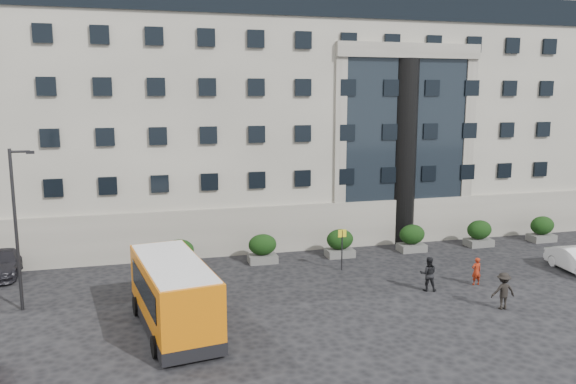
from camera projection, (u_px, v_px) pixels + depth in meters
name	position (u px, v px, depth m)	size (l,w,h in m)	color
ground	(273.00, 309.00, 27.92)	(120.00, 120.00, 0.00)	black
civic_building	(281.00, 113.00, 48.87)	(44.00, 24.00, 18.00)	gray
entrance_column	(404.00, 153.00, 39.67)	(1.80, 1.80, 13.00)	black
hedge_a	(179.00, 254.00, 34.18)	(1.80, 1.26, 1.84)	#5A5957
hedge_b	(263.00, 248.00, 35.50)	(1.80, 1.26, 1.84)	#5A5957
hedge_c	(340.00, 243.00, 36.81)	(1.80, 1.26, 1.84)	#5A5957
hedge_d	(412.00, 238.00, 38.13)	(1.80, 1.26, 1.84)	#5A5957
hedge_e	(479.00, 233.00, 39.45)	(1.80, 1.26, 1.84)	#5A5957
hedge_f	(542.00, 229.00, 40.76)	(1.80, 1.26, 1.84)	#5A5957
street_lamp	(17.00, 224.00, 27.02)	(1.16, 0.18, 8.00)	#262628
bus_stop_sign	(342.00, 243.00, 33.78)	(0.50, 0.08, 2.52)	#262628
minibus	(173.00, 292.00, 25.14)	(3.78, 7.95, 3.19)	#CA6609
parked_car_c	(3.00, 262.00, 33.17)	(2.12, 5.22, 1.52)	black
parked_car_d	(29.00, 236.00, 39.52)	(2.40, 5.20, 1.44)	black
pedestrian_a	(476.00, 271.00, 31.32)	(0.57, 0.38, 1.57)	maroon
pedestrian_b	(428.00, 274.00, 30.35)	(0.92, 0.72, 1.89)	black
pedestrian_c	(503.00, 291.00, 27.73)	(1.21, 0.70, 1.87)	black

